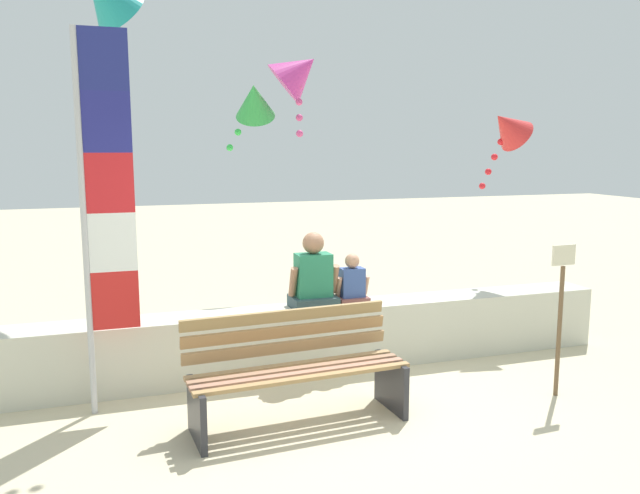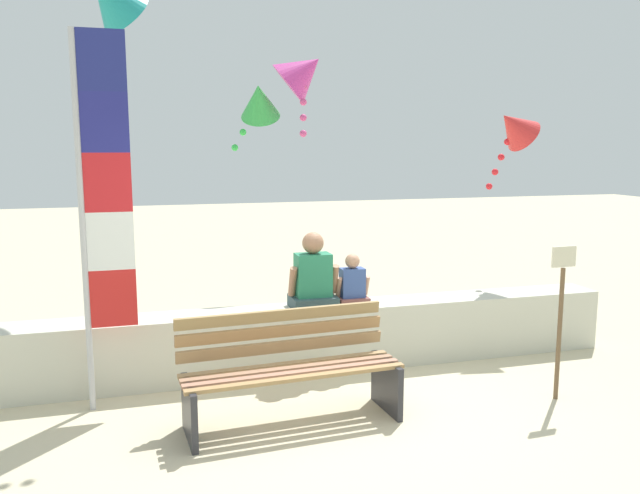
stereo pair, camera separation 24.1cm
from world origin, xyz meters
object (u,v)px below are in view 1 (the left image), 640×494
park_bench (296,371)px  flag_banner (101,199)px  sign_post (561,308)px  kite_magenta (299,72)px  person_child (352,285)px  kite_red (507,127)px  person_adult (313,279)px  kite_green (254,101)px

park_bench → flag_banner: flag_banner is taller
sign_post → kite_magenta: bearing=119.6°
person_child → flag_banner: 2.57m
person_child → kite_red: (2.18, 0.66, 1.60)m
flag_banner → kite_magenta: (2.23, 1.91, 1.27)m
person_adult → flag_banner: flag_banner is taller
person_child → kite_red: 2.79m
kite_green → flag_banner: bearing=-130.5°
person_adult → kite_magenta: bearing=78.7°
kite_red → kite_magenta: bearing=160.0°
kite_green → sign_post: (2.10, -2.92, -1.94)m
park_bench → kite_red: 4.09m
flag_banner → person_adult: bearing=12.0°
kite_red → kite_green: bearing=161.2°
person_child → kite_green: (-0.62, 1.61, 1.90)m
kite_green → person_adult: bearing=-82.6°
park_bench → kite_green: (0.29, 2.70, 2.32)m
person_child → flag_banner: (-2.35, -0.41, 0.96)m
park_bench → kite_green: 3.58m
sign_post → kite_green: bearing=125.7°
kite_red → sign_post: size_ratio=0.76×
person_child → sign_post: 1.98m
person_adult → sign_post: size_ratio=0.55×
park_bench → sign_post: bearing=-5.3°
flag_banner → kite_magenta: size_ratio=2.80×
kite_green → person_child: bearing=-69.0°
sign_post → park_bench: bearing=174.7°
park_bench → flag_banner: size_ratio=0.58×
person_child → flag_banner: flag_banner is taller
park_bench → sign_post: sign_post is taller
person_adult → flag_banner: (-1.94, -0.41, 0.87)m
person_adult → park_bench: bearing=-114.5°
park_bench → person_adult: person_adult is taller
kite_red → sign_post: 2.66m
person_adult → kite_red: size_ratio=0.72×
kite_green → kite_magenta: bearing=-13.1°
flag_banner → sign_post: flag_banner is taller
kite_green → sign_post: kite_green is taller
kite_green → sign_post: bearing=-54.3°
park_bench → person_child: 1.48m
person_child → kite_magenta: 2.69m
flag_banner → kite_red: bearing=13.3°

